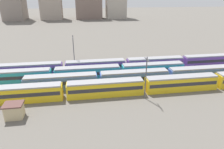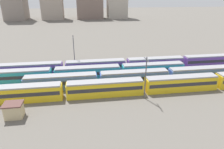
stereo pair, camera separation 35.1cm
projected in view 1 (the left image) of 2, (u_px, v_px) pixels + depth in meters
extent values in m
plane|color=#666059|center=(61.00, 85.00, 53.95)|extent=(600.00, 600.00, 0.00)
cube|color=yellow|center=(21.00, 94.00, 45.06)|extent=(18.00, 3.00, 3.40)
cube|color=#2D2D33|center=(21.00, 93.00, 44.91)|extent=(17.20, 3.06, 0.90)
cube|color=#939399|center=(20.00, 87.00, 44.36)|extent=(17.60, 2.70, 0.35)
cube|color=yellow|center=(106.00, 89.00, 47.73)|extent=(18.00, 3.00, 3.40)
cube|color=#2D2D33|center=(105.00, 87.00, 47.58)|extent=(17.20, 3.06, 0.90)
cube|color=#939399|center=(105.00, 81.00, 47.03)|extent=(17.60, 2.70, 0.35)
cube|color=yellow|center=(181.00, 84.00, 50.40)|extent=(18.00, 3.00, 3.40)
cube|color=#2D2D33|center=(181.00, 82.00, 50.25)|extent=(17.20, 3.06, 0.90)
cube|color=#939399|center=(182.00, 77.00, 49.70)|extent=(17.60, 2.70, 0.35)
cube|color=#4C70BC|center=(61.00, 83.00, 51.00)|extent=(18.00, 3.00, 3.40)
cube|color=#2D2D33|center=(61.00, 81.00, 50.85)|extent=(17.20, 3.06, 0.90)
cube|color=#939399|center=(61.00, 76.00, 50.30)|extent=(17.60, 2.70, 0.35)
cube|color=#4C70BC|center=(134.00, 78.00, 53.67)|extent=(18.00, 3.00, 3.40)
cube|color=#2D2D33|center=(134.00, 77.00, 53.52)|extent=(17.20, 3.06, 0.90)
cube|color=#939399|center=(135.00, 72.00, 52.97)|extent=(17.60, 2.70, 0.35)
cube|color=#4C70BC|center=(200.00, 74.00, 56.35)|extent=(18.00, 3.00, 3.40)
cube|color=#2D2D33|center=(201.00, 73.00, 56.19)|extent=(17.20, 3.06, 0.90)
cube|color=#939399|center=(201.00, 68.00, 55.65)|extent=(17.60, 2.70, 0.35)
cube|color=teal|center=(17.00, 77.00, 54.07)|extent=(18.00, 3.00, 3.40)
cube|color=#2D2D33|center=(16.00, 76.00, 53.92)|extent=(17.20, 3.06, 0.90)
cube|color=#939399|center=(15.00, 71.00, 53.37)|extent=(17.60, 2.70, 0.35)
cube|color=teal|center=(88.00, 74.00, 56.74)|extent=(18.00, 3.00, 3.40)
cube|color=#2D2D33|center=(88.00, 72.00, 56.59)|extent=(17.20, 3.06, 0.90)
cube|color=#939399|center=(87.00, 67.00, 56.04)|extent=(17.60, 2.70, 0.35)
cube|color=teal|center=(152.00, 70.00, 59.41)|extent=(18.00, 3.00, 3.40)
cube|color=#2D2D33|center=(153.00, 69.00, 59.26)|extent=(17.20, 3.06, 0.90)
cube|color=#939399|center=(153.00, 64.00, 58.71)|extent=(17.60, 2.70, 0.35)
cube|color=#6B429E|center=(31.00, 70.00, 59.21)|extent=(18.00, 3.00, 3.40)
cube|color=#2D2D33|center=(31.00, 69.00, 59.05)|extent=(17.20, 3.06, 0.90)
cube|color=#939399|center=(30.00, 64.00, 58.51)|extent=(17.60, 2.70, 0.35)
cube|color=#6B429E|center=(96.00, 67.00, 61.88)|extent=(18.00, 3.00, 3.40)
cube|color=#2D2D33|center=(96.00, 66.00, 61.73)|extent=(17.20, 3.06, 0.90)
cube|color=#939399|center=(95.00, 61.00, 61.18)|extent=(17.60, 2.70, 0.35)
cube|color=#6B429E|center=(155.00, 64.00, 64.55)|extent=(18.00, 3.00, 3.40)
cube|color=#2D2D33|center=(155.00, 63.00, 64.40)|extent=(17.20, 3.06, 0.90)
cube|color=#939399|center=(155.00, 58.00, 63.85)|extent=(17.60, 2.70, 0.35)
cube|color=#6B429E|center=(209.00, 61.00, 67.22)|extent=(18.00, 3.00, 3.40)
cube|color=#2D2D33|center=(210.00, 60.00, 67.07)|extent=(17.20, 3.06, 0.90)
cube|color=#939399|center=(210.00, 56.00, 66.52)|extent=(17.60, 2.70, 0.35)
cylinder|color=#4C4C51|center=(146.00, 78.00, 45.15)|extent=(0.24, 0.24, 9.95)
cube|color=#47474C|center=(147.00, 60.00, 43.52)|extent=(0.16, 3.20, 0.16)
cylinder|color=#4C4C51|center=(74.00, 53.00, 62.11)|extent=(0.24, 0.24, 10.99)
cube|color=#47474C|center=(73.00, 37.00, 60.29)|extent=(0.16, 3.20, 0.16)
cube|color=#C6B284|center=(14.00, 111.00, 39.19)|extent=(3.20, 2.60, 2.80)
cube|color=brown|center=(13.00, 104.00, 38.62)|extent=(3.60, 3.00, 0.24)
cube|color=#7A665B|center=(88.00, 0.00, 187.76)|extent=(23.99, 17.91, 33.63)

